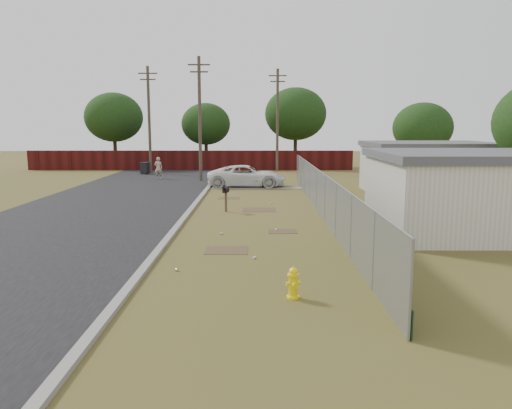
{
  "coord_description": "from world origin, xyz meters",
  "views": [
    {
      "loc": [
        0.21,
        -20.99,
        4.07
      ],
      "look_at": [
        0.16,
        -2.26,
        1.1
      ],
      "focal_mm": 35.0,
      "sensor_mm": 36.0,
      "label": 1
    }
  ],
  "objects_px": {
    "mailbox": "(226,192)",
    "pickup_truck": "(247,176)",
    "trash_bin": "(145,168)",
    "pedestrian": "(158,168)",
    "fire_hydrant": "(293,283)"
  },
  "relations": [
    {
      "from": "fire_hydrant",
      "to": "pickup_truck",
      "type": "bearing_deg",
      "value": 94.1
    },
    {
      "from": "fire_hydrant",
      "to": "mailbox",
      "type": "distance_m",
      "value": 12.3
    },
    {
      "from": "pickup_truck",
      "to": "trash_bin",
      "type": "relative_size",
      "value": 5.17
    },
    {
      "from": "pickup_truck",
      "to": "mailbox",
      "type": "bearing_deg",
      "value": 176.13
    },
    {
      "from": "fire_hydrant",
      "to": "pedestrian",
      "type": "xyz_separation_m",
      "value": [
        -8.45,
        26.78,
        0.47
      ]
    },
    {
      "from": "mailbox",
      "to": "pickup_truck",
      "type": "height_order",
      "value": "pickup_truck"
    },
    {
      "from": "fire_hydrant",
      "to": "trash_bin",
      "type": "distance_m",
      "value": 32.37
    },
    {
      "from": "trash_bin",
      "to": "mailbox",
      "type": "bearing_deg",
      "value": -66.7
    },
    {
      "from": "fire_hydrant",
      "to": "pickup_truck",
      "type": "relative_size",
      "value": 0.15
    },
    {
      "from": "mailbox",
      "to": "pickup_truck",
      "type": "distance_m",
      "value": 9.87
    },
    {
      "from": "pedestrian",
      "to": "trash_bin",
      "type": "bearing_deg",
      "value": -64.96
    },
    {
      "from": "mailbox",
      "to": "trash_bin",
      "type": "relative_size",
      "value": 1.19
    },
    {
      "from": "mailbox",
      "to": "pedestrian",
      "type": "xyz_separation_m",
      "value": [
        -6.1,
        14.72,
        -0.1
      ]
    },
    {
      "from": "fire_hydrant",
      "to": "trash_bin",
      "type": "height_order",
      "value": "trash_bin"
    },
    {
      "from": "mailbox",
      "to": "pedestrian",
      "type": "distance_m",
      "value": 15.93
    }
  ]
}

